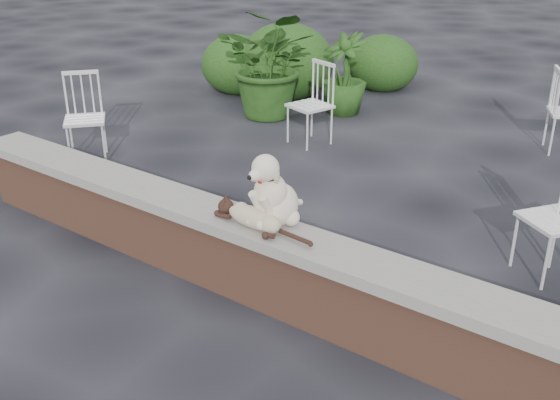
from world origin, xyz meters
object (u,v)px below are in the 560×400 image
Objects in this scene: chair_a at (84,118)px; potted_plant_b at (344,74)px; cat at (255,216)px; chair_d at (555,218)px; potted_plant_a at (272,63)px; dog at (277,187)px; chair_b at (310,104)px.

chair_a is 0.88× the size of potted_plant_b.
potted_plant_b reaches higher than cat.
potted_plant_a is at bearing -171.06° from chair_d.
chair_a is (-4.77, -0.49, 0.00)m from chair_d.
dog is 3.46m from chair_a.
chair_b is at bearing 128.08° from dog.
potted_plant_b is (0.67, 0.68, -0.17)m from potted_plant_a.
potted_plant_b is (1.34, 3.14, 0.06)m from chair_a.
chair_d and chair_b have the same top height.
potted_plant_a is at bearing 166.14° from chair_b.
potted_plant_a is 0.97m from potted_plant_b.
cat is 3.42m from chair_a.
cat is 2.23m from chair_d.
cat is at bearing -99.41° from chair_d.
chair_d is at bearing -7.30° from chair_b.
cat is at bearing -54.46° from potted_plant_a.
potted_plant_b reaches higher than chair_d.
potted_plant_a is at bearing 133.52° from cat.
chair_b and chair_a have the same top height.
potted_plant_b reaches higher than chair_b.
dog is 0.57× the size of chair_a.
cat is 1.02× the size of chair_b.
dog is 0.38× the size of potted_plant_a.
chair_b is at bearing -0.46° from chair_a.
potted_plant_a is at bearing 25.76° from chair_a.
chair_d is at bearing 52.61° from dog.
chair_b is 0.67× the size of potted_plant_a.
potted_plant_a reaches higher than chair_d.
chair_d is 1.00× the size of chair_b.
potted_plant_a is at bearing 135.54° from dog.
potted_plant_b is at bearing 120.68° from chair_b.
cat is at bearing -68.06° from chair_a.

